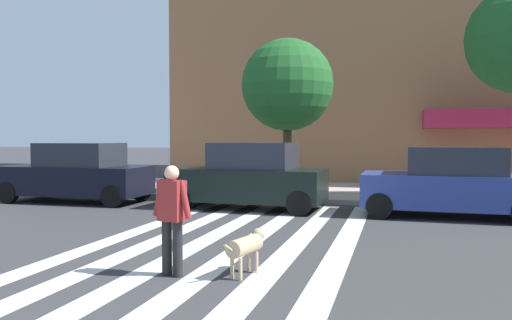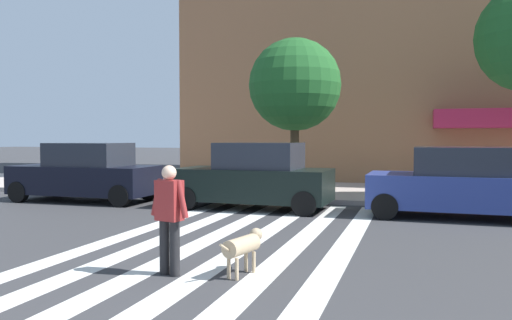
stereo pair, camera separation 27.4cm
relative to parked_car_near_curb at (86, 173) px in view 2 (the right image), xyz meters
The scene contains 9 objects.
ground_plane 9.13m from the parked_car_near_curb, 35.84° to the right, with size 160.00×160.00×0.00m, color #353538.
sidewalk_far 8.69m from the parked_car_near_curb, 31.67° to the left, with size 80.00×6.00×0.15m, color #B5A69E.
crosswalk_stripes 8.49m from the parked_car_near_curb, 39.05° to the right, with size 4.95×13.13×0.01m.
parked_car_near_curb is the anchor object (origin of this frame).
parked_car_behind_first 5.69m from the parked_car_near_curb, ahead, with size 4.41×2.07×1.90m.
parked_car_third_in_line 11.06m from the parked_car_near_curb, ahead, with size 4.30×2.05×1.81m.
street_tree_nearest 7.36m from the parked_car_near_curb, 23.40° to the left, with size 3.06×3.06×5.17m.
pedestrian_dog_walker 9.60m from the parked_car_near_curb, 46.79° to the right, with size 0.70×0.32×1.64m.
dog_on_leash 10.14m from the parked_car_near_curb, 41.17° to the right, with size 0.43×1.06×0.65m.
Camera 2 is at (2.68, -1.53, 2.06)m, focal length 35.42 mm.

